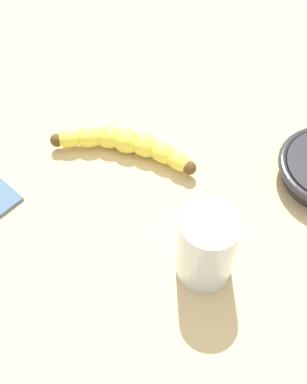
{
  "coord_description": "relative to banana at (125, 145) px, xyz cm",
  "views": [
    {
      "loc": [
        -30.82,
        -33.77,
        60.69
      ],
      "look_at": [
        -2.47,
        -4.38,
        5.0
      ],
      "focal_mm": 45.35,
      "sensor_mm": 36.0,
      "label": 1
    }
  ],
  "objects": [
    {
      "name": "banana",
      "position": [
        0.0,
        0.0,
        0.0
      ],
      "size": [
        13.2,
        20.36,
        3.83
      ],
      "rotation": [
        0.0,
        0.0,
        2.11
      ],
      "color": "yellow",
      "rests_on": "wooden_tabletop"
    },
    {
      "name": "smoothie_glass",
      "position": [
        -6.17,
        -22.06,
        3.34
      ],
      "size": [
        7.32,
        7.32,
        11.18
      ],
      "color": "silver",
      "rests_on": "wooden_tabletop"
    },
    {
      "name": "wooden_tabletop",
      "position": [
        -0.75,
        -5.19,
        -3.41
      ],
      "size": [
        120.0,
        120.0,
        3.0
      ],
      "primitive_type": "cube",
      "color": "#D7BB84",
      "rests_on": "ground"
    }
  ]
}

